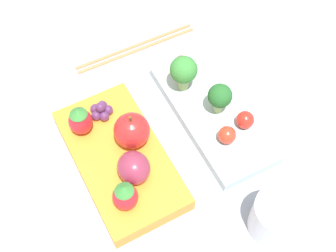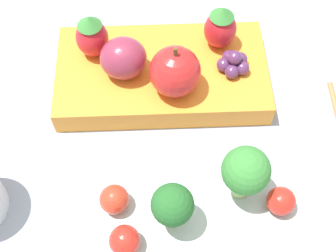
% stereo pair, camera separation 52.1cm
% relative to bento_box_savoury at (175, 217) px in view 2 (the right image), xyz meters
% --- Properties ---
extents(ground_plane, '(4.00, 4.00, 0.00)m').
position_rel_bento_box_savoury_xyz_m(ground_plane, '(-0.01, -0.07, -0.01)').
color(ground_plane, '#939EB2').
extents(bento_box_savoury, '(0.23, 0.11, 0.02)m').
position_rel_bento_box_savoury_xyz_m(bento_box_savoury, '(0.00, 0.00, 0.00)').
color(bento_box_savoury, silver).
rests_on(bento_box_savoury, ground_plane).
extents(bento_box_fruit, '(0.22, 0.12, 0.03)m').
position_rel_bento_box_savoury_xyz_m(bento_box_fruit, '(0.00, -0.16, 0.00)').
color(bento_box_fruit, orange).
rests_on(bento_box_fruit, ground_plane).
extents(broccoli_floret_0, '(0.04, 0.04, 0.06)m').
position_rel_bento_box_savoury_xyz_m(broccoli_floret_0, '(-0.06, -0.02, 0.05)').
color(broccoli_floret_0, '#93B770').
rests_on(broccoli_floret_0, bento_box_savoury).
extents(broccoli_floret_1, '(0.04, 0.04, 0.05)m').
position_rel_bento_box_savoury_xyz_m(broccoli_floret_1, '(0.00, 0.01, 0.04)').
color(broccoli_floret_1, '#93B770').
rests_on(broccoli_floret_1, bento_box_savoury).
extents(cherry_tomato_0, '(0.03, 0.03, 0.03)m').
position_rel_bento_box_savoury_xyz_m(cherry_tomato_0, '(0.05, -0.01, 0.02)').
color(cherry_tomato_0, red).
rests_on(cherry_tomato_0, bento_box_savoury).
extents(cherry_tomato_1, '(0.03, 0.03, 0.03)m').
position_rel_bento_box_savoury_xyz_m(cherry_tomato_1, '(0.04, 0.02, 0.02)').
color(cherry_tomato_1, red).
rests_on(cherry_tomato_1, bento_box_savoury).
extents(cherry_tomato_2, '(0.03, 0.03, 0.03)m').
position_rel_bento_box_savoury_xyz_m(cherry_tomato_2, '(-0.09, 0.00, 0.02)').
color(cherry_tomato_2, red).
rests_on(cherry_tomato_2, bento_box_savoury).
extents(apple, '(0.05, 0.05, 0.06)m').
position_rel_bento_box_savoury_xyz_m(apple, '(-0.01, -0.13, 0.04)').
color(apple, red).
rests_on(apple, bento_box_fruit).
extents(strawberry_0, '(0.03, 0.03, 0.05)m').
position_rel_bento_box_savoury_xyz_m(strawberry_0, '(0.07, -0.18, 0.04)').
color(strawberry_0, red).
rests_on(strawberry_0, bento_box_fruit).
extents(strawberry_1, '(0.03, 0.03, 0.05)m').
position_rel_bento_box_savoury_xyz_m(strawberry_1, '(-0.06, -0.18, 0.04)').
color(strawberry_1, red).
rests_on(strawberry_1, bento_box_fruit).
extents(plum, '(0.05, 0.04, 0.04)m').
position_rel_bento_box_savoury_xyz_m(plum, '(0.04, -0.15, 0.04)').
color(plum, '#892D47').
rests_on(plum, bento_box_fruit).
extents(grape_cluster, '(0.03, 0.03, 0.02)m').
position_rel_bento_box_savoury_xyz_m(grape_cluster, '(-0.07, -0.15, 0.03)').
color(grape_cluster, '#562D5B').
rests_on(grape_cluster, bento_box_fruit).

